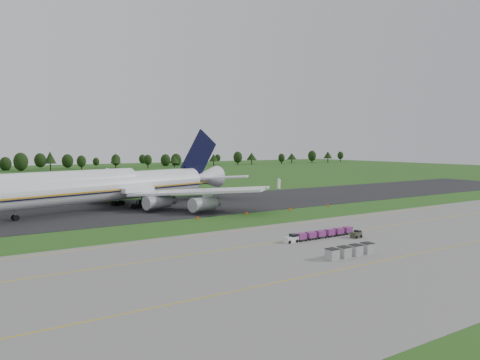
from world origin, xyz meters
TOP-DOWN VIEW (x-y plane):
  - ground at (0.00, 0.00)m, footprint 600.00×600.00m
  - apron at (0.00, -34.00)m, footprint 300.00×52.00m
  - taxiway at (0.00, 28.00)m, footprint 300.00×40.00m
  - apron_markings at (0.00, -26.98)m, footprint 300.00×30.20m
  - aircraft at (-14.25, 32.57)m, footprint 73.83×69.48m
  - baggage_train at (3.85, -23.51)m, footprint 15.21×1.38m
  - utility_cart at (9.60, -26.71)m, footprint 1.96×1.30m
  - uld_row at (-1.33, -35.66)m, footprint 8.81×1.61m
  - edge_markers at (15.18, 6.10)m, footprint 39.10×0.30m

SIDE VIEW (x-z plane):
  - ground at x=0.00m, z-range 0.00..0.00m
  - apron at x=0.00m, z-range 0.00..0.06m
  - taxiway at x=0.00m, z-range 0.00..0.08m
  - apron_markings at x=0.00m, z-range 0.06..0.07m
  - edge_markers at x=15.18m, z-range -0.03..0.57m
  - utility_cart at x=9.60m, z-range 0.05..1.07m
  - baggage_train at x=3.85m, z-range 0.12..1.44m
  - uld_row at x=-1.33m, z-range 0.06..1.65m
  - aircraft at x=-14.25m, z-range -4.45..16.31m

